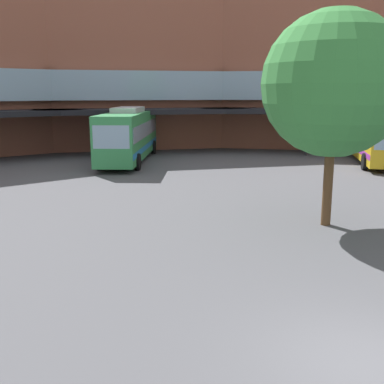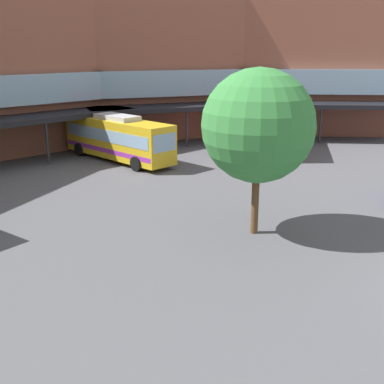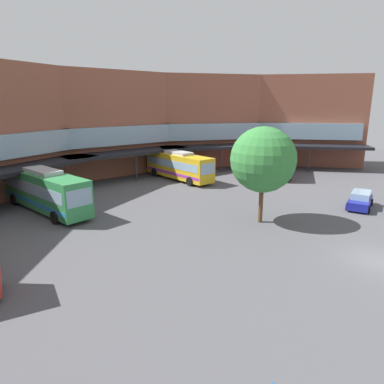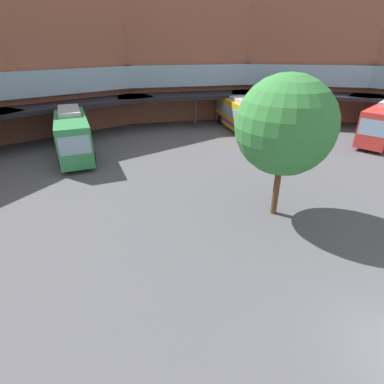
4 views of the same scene
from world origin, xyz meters
name	(u,v)px [view 3 (image 3 of 4)]	position (x,y,z in m)	size (l,w,h in m)	color
ground_plane	(379,261)	(0.00, 0.00, 0.00)	(123.15, 123.15, 0.00)	#515156
station_building	(79,138)	(0.00, 24.41, 6.66)	(80.80, 39.52, 13.81)	#93543F
bus_1	(283,160)	(25.06, 11.47, 2.01)	(12.10, 4.39, 3.98)	red
bus_2	(45,190)	(-1.64, 27.51, 1.98)	(5.79, 12.44, 3.92)	#338C4C
bus_3	(179,165)	(15.53, 22.77, 1.86)	(6.74, 11.15, 3.68)	gold
parked_car	(360,200)	(12.17, 1.33, 0.74)	(4.55, 2.34, 1.53)	navy
plaza_tree	(263,160)	(3.94, 8.78, 5.28)	(5.31, 5.31, 7.95)	brown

